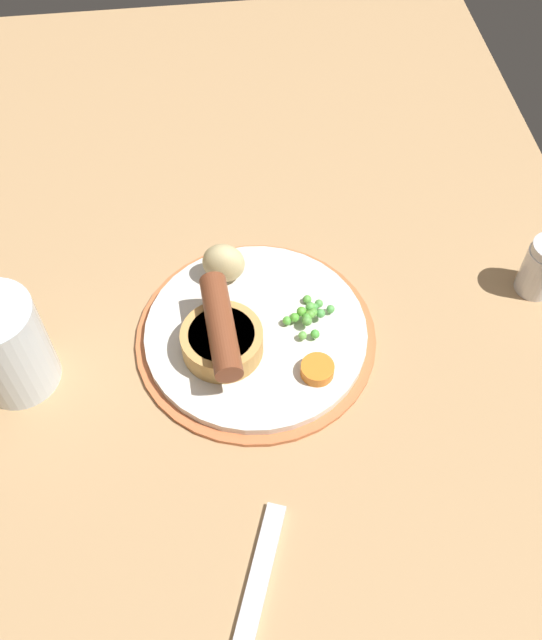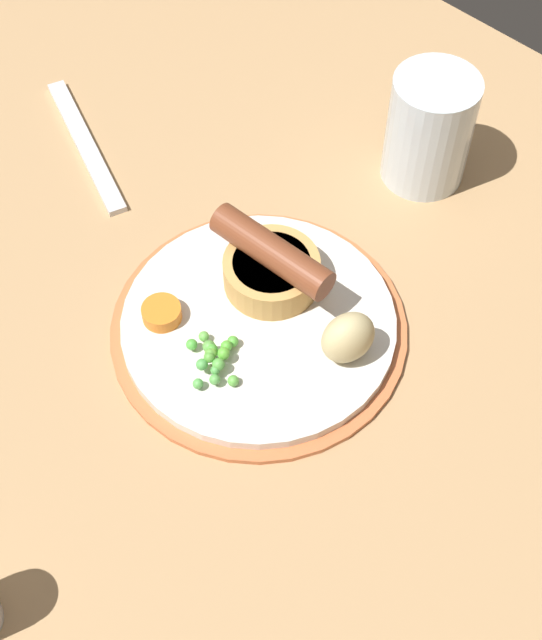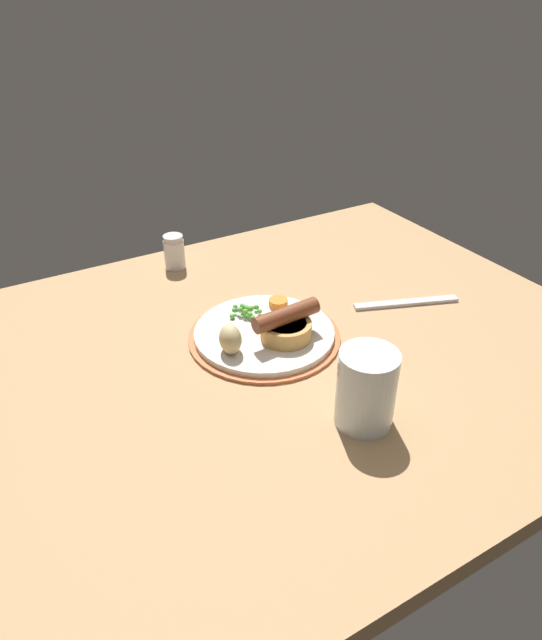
{
  "view_description": "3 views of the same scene",
  "coord_description": "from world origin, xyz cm",
  "px_view_note": "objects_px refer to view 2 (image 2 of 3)",
  "views": [
    {
      "loc": [
        -43.21,
        0.36,
        60.41
      ],
      "look_at": [
        -4.54,
        -4.41,
        5.91
      ],
      "focal_mm": 40.0,
      "sensor_mm": 36.0,
      "label": 1
    },
    {
      "loc": [
        23.54,
        -30.68,
        60.98
      ],
      "look_at": [
        -3.16,
        -3.27,
        5.63
      ],
      "focal_mm": 50.0,
      "sensor_mm": 36.0,
      "label": 2
    },
    {
      "loc": [
        30.99,
        59.6,
        52.25
      ],
      "look_at": [
        -5.47,
        -3.0,
        6.07
      ],
      "focal_mm": 32.0,
      "sensor_mm": 36.0,
      "label": 3
    }
  ],
  "objects_px": {
    "fork": "(86,144)",
    "drinking_glass": "(429,130)",
    "sausage_pudding": "(271,266)",
    "dinner_plate": "(259,326)",
    "potato_chunk_0": "(348,338)",
    "pea_pile": "(214,357)",
    "carrot_slice_3": "(162,313)"
  },
  "relations": [
    {
      "from": "carrot_slice_3",
      "to": "fork",
      "type": "xyz_separation_m",
      "value": [
        -0.2,
        0.08,
        -0.02
      ]
    },
    {
      "from": "potato_chunk_0",
      "to": "fork",
      "type": "relative_size",
      "value": 0.24
    },
    {
      "from": "drinking_glass",
      "to": "fork",
      "type": "bearing_deg",
      "value": -141.84
    },
    {
      "from": "fork",
      "to": "drinking_glass",
      "type": "relative_size",
      "value": 1.76
    },
    {
      "from": "sausage_pudding",
      "to": "drinking_glass",
      "type": "xyz_separation_m",
      "value": [
        0.0,
        0.19,
        0.02
      ]
    },
    {
      "from": "carrot_slice_3",
      "to": "drinking_glass",
      "type": "xyz_separation_m",
      "value": [
        0.04,
        0.27,
        0.03
      ]
    },
    {
      "from": "potato_chunk_0",
      "to": "sausage_pudding",
      "type": "bearing_deg",
      "value": 174.44
    },
    {
      "from": "fork",
      "to": "drinking_glass",
      "type": "bearing_deg",
      "value": 58.82
    },
    {
      "from": "fork",
      "to": "drinking_glass",
      "type": "distance_m",
      "value": 0.31
    },
    {
      "from": "sausage_pudding",
      "to": "pea_pile",
      "type": "relative_size",
      "value": 2.05
    },
    {
      "from": "dinner_plate",
      "to": "carrot_slice_3",
      "type": "height_order",
      "value": "carrot_slice_3"
    },
    {
      "from": "pea_pile",
      "to": "fork",
      "type": "relative_size",
      "value": 0.29
    },
    {
      "from": "dinner_plate",
      "to": "potato_chunk_0",
      "type": "relative_size",
      "value": 5.36
    },
    {
      "from": "sausage_pudding",
      "to": "dinner_plate",
      "type": "bearing_deg",
      "value": -64.23
    },
    {
      "from": "fork",
      "to": "sausage_pudding",
      "type": "bearing_deg",
      "value": 20.2
    },
    {
      "from": "potato_chunk_0",
      "to": "fork",
      "type": "height_order",
      "value": "potato_chunk_0"
    },
    {
      "from": "pea_pile",
      "to": "drinking_glass",
      "type": "relative_size",
      "value": 0.51
    },
    {
      "from": "sausage_pudding",
      "to": "pea_pile",
      "type": "bearing_deg",
      "value": -78.46
    },
    {
      "from": "carrot_slice_3",
      "to": "fork",
      "type": "relative_size",
      "value": 0.17
    },
    {
      "from": "dinner_plate",
      "to": "potato_chunk_0",
      "type": "xyz_separation_m",
      "value": [
        0.07,
        0.02,
        0.03
      ]
    },
    {
      "from": "pea_pile",
      "to": "drinking_glass",
      "type": "distance_m",
      "value": 0.28
    },
    {
      "from": "potato_chunk_0",
      "to": "drinking_glass",
      "type": "distance_m",
      "value": 0.22
    },
    {
      "from": "pea_pile",
      "to": "potato_chunk_0",
      "type": "relative_size",
      "value": 1.21
    },
    {
      "from": "dinner_plate",
      "to": "potato_chunk_0",
      "type": "bearing_deg",
      "value": 19.22
    },
    {
      "from": "dinner_plate",
      "to": "drinking_glass",
      "type": "distance_m",
      "value": 0.23
    },
    {
      "from": "dinner_plate",
      "to": "sausage_pudding",
      "type": "bearing_deg",
      "value": 119.32
    },
    {
      "from": "sausage_pudding",
      "to": "potato_chunk_0",
      "type": "xyz_separation_m",
      "value": [
        0.09,
        -0.01,
        0.0
      ]
    },
    {
      "from": "drinking_glass",
      "to": "sausage_pudding",
      "type": "bearing_deg",
      "value": -90.7
    },
    {
      "from": "dinner_plate",
      "to": "fork",
      "type": "distance_m",
      "value": 0.26
    },
    {
      "from": "sausage_pudding",
      "to": "potato_chunk_0",
      "type": "relative_size",
      "value": 2.47
    },
    {
      "from": "dinner_plate",
      "to": "carrot_slice_3",
      "type": "distance_m",
      "value": 0.08
    },
    {
      "from": "dinner_plate",
      "to": "drinking_glass",
      "type": "bearing_deg",
      "value": 94.09
    }
  ]
}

